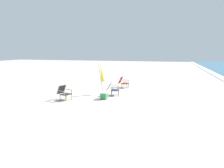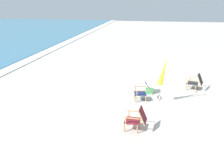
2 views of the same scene
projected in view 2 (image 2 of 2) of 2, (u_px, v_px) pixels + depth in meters
The scene contains 6 objects.
ground_plane at pixel (164, 102), 11.11m from camera, with size 80.00×80.00×0.00m, color #B2AAA0.
beach_chair_front_left at pixel (137, 118), 8.65m from camera, with size 0.63×0.75×0.80m.
beach_chair_far_center at pixel (144, 91), 11.18m from camera, with size 0.72×0.87×0.77m.
beach_chair_back_left at pixel (196, 81), 12.44m from camera, with size 0.76×0.85×0.80m.
umbrella_furled_yellow at pixel (164, 72), 10.56m from camera, with size 0.38×0.56×2.08m.
cooler_box at pixel (150, 89), 12.15m from camera, with size 0.49×0.35×0.40m.
Camera 2 is at (-10.54, 0.32, 4.22)m, focal length 42.00 mm.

